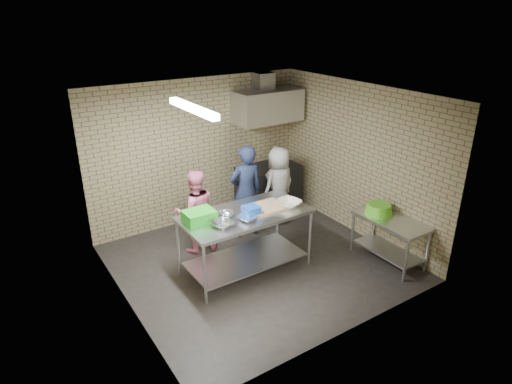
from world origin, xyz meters
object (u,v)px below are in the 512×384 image
prep_table (245,242)px  blue_tub (251,211)px  green_crate (199,216)px  side_counter (389,240)px  woman_pink (195,212)px  green_basin (379,209)px  man_navy (246,191)px  woman_white (279,185)px  stove (268,187)px  bottle_red (264,108)px

prep_table → blue_tub: blue_tub is taller
green_crate → blue_tub: size_ratio=2.00×
side_counter → woman_pink: (-2.43, 2.01, 0.34)m
green_crate → green_basin: (2.74, -0.92, -0.23)m
green_crate → man_navy: size_ratio=0.26×
prep_table → woman_white: 1.83m
blue_tub → woman_pink: size_ratio=0.15×
stove → man_navy: man_navy is taller
stove → side_counter: bearing=-80.7°
man_navy → woman_pink: 1.00m
side_counter → green_basin: 0.52m
side_counter → green_basin: bearing=94.6°
side_counter → bottle_red: 3.44m
blue_tub → woman_white: size_ratio=0.15×
green_crate → bottle_red: (2.36, 1.82, 0.97)m
side_counter → green_crate: size_ratio=2.77×
green_crate → man_navy: (1.33, 0.86, -0.22)m
side_counter → green_basin: green_basin is taller
blue_tub → man_navy: size_ratio=0.13×
side_counter → green_basin: size_ratio=2.61×
side_counter → bottle_red: bottle_red is taller
green_basin → prep_table: bearing=158.7°
green_crate → woman_white: 2.38m
green_crate → man_navy: bearing=33.0°
prep_table → man_navy: (0.63, 0.98, 0.35)m
stove → bottle_red: size_ratio=6.67×
bottle_red → woman_pink: size_ratio=0.13×
blue_tub → bottle_red: (1.61, 2.04, 0.98)m
prep_table → side_counter: prep_table is taller
green_basin → woman_pink: 2.99m
bottle_red → man_navy: 1.85m
side_counter → stove: size_ratio=1.00×
side_counter → stove: stove is taller
woman_pink → woman_white: 1.81m
prep_table → blue_tub: size_ratio=9.00×
green_crate → blue_tub: (0.75, -0.22, -0.02)m
woman_white → woman_pink: bearing=-4.9°
bottle_red → woman_white: bearing=-105.0°
side_counter → green_basin: (-0.02, 0.25, 0.46)m
green_crate → woman_pink: bearing=68.6°
green_crate → woman_pink: (0.33, 0.84, -0.35)m
green_basin → man_navy: man_navy is taller
prep_table → woman_pink: woman_pink is taller
side_counter → blue_tub: (-2.01, 0.95, 0.67)m
blue_tub → prep_table: bearing=116.6°
prep_table → side_counter: 2.32m
man_navy → woman_pink: bearing=7.3°
side_counter → man_navy: size_ratio=0.71×
side_counter → woman_pink: size_ratio=0.84×
green_basin → man_navy: size_ratio=0.27×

